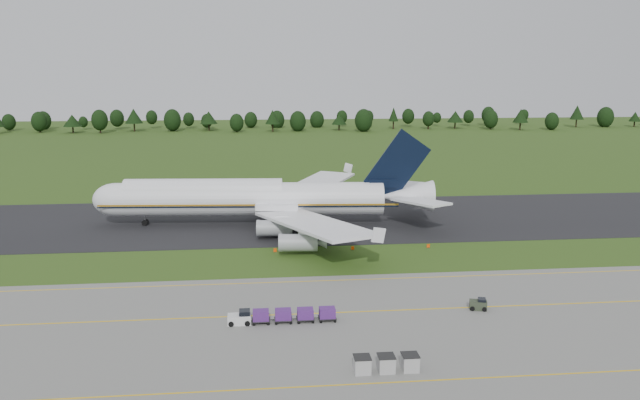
{
  "coord_description": "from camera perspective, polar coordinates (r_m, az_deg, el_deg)",
  "views": [
    {
      "loc": [
        -6.24,
        -93.59,
        28.99
      ],
      "look_at": [
        3.4,
        2.0,
        9.27
      ],
      "focal_mm": 35.0,
      "sensor_mm": 36.0,
      "label": 1
    }
  ],
  "objects": [
    {
      "name": "baggage_train",
      "position": [
        74.74,
        -3.62,
        -10.51
      ],
      "size": [
        12.77,
        1.63,
        1.57
      ],
      "color": "silver",
      "rests_on": "apron"
    },
    {
      "name": "taxiway",
      "position": [
        125.14,
        -2.75,
        -1.79
      ],
      "size": [
        300.0,
        40.0,
        0.08
      ],
      "primitive_type": "cube",
      "color": "black",
      "rests_on": "ground"
    },
    {
      "name": "apron_markings",
      "position": [
        72.88,
        -0.38,
        -11.78
      ],
      "size": [
        300.0,
        30.2,
        0.01
      ],
      "color": "#E8B50D",
      "rests_on": "apron"
    },
    {
      "name": "apron",
      "position": [
        66.55,
        0.2,
        -14.2
      ],
      "size": [
        300.0,
        52.0,
        0.06
      ],
      "primitive_type": "cube",
      "color": "slate",
      "rests_on": "ground"
    },
    {
      "name": "aircraft",
      "position": [
        120.35,
        -5.85,
        0.19
      ],
      "size": [
        66.16,
        64.29,
        18.57
      ],
      "color": "white",
      "rests_on": "ground"
    },
    {
      "name": "ground",
      "position": [
        98.17,
        -1.87,
        -5.58
      ],
      "size": [
        600.0,
        600.0,
        0.0
      ],
      "primitive_type": "plane",
      "color": "#2B4815",
      "rests_on": "ground"
    },
    {
      "name": "edge_markers",
      "position": [
        104.17,
        3.0,
        -4.42
      ],
      "size": [
        26.29,
        0.3,
        0.6
      ],
      "color": "#FF4708",
      "rests_on": "ground"
    },
    {
      "name": "utility_cart",
      "position": [
        80.92,
        14.26,
        -9.3
      ],
      "size": [
        2.33,
        1.76,
        1.14
      ],
      "color": "#2E3726",
      "rests_on": "apron"
    },
    {
      "name": "uld_row",
      "position": [
        63.72,
        6.07,
        -14.63
      ],
      "size": [
        6.48,
        1.68,
        1.66
      ],
      "color": "#A3A3A3",
      "rests_on": "apron"
    },
    {
      "name": "tree_line",
      "position": [
        316.22,
        -4.01,
        7.4
      ],
      "size": [
        529.77,
        22.57,
        11.7
      ],
      "color": "black",
      "rests_on": "ground"
    }
  ]
}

